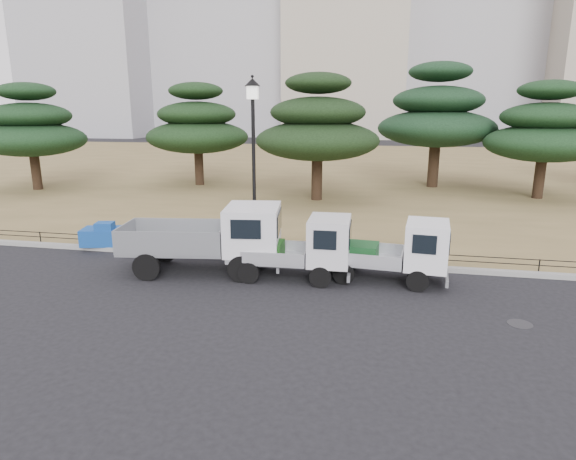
% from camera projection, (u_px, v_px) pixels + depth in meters
% --- Properties ---
extents(ground, '(220.00, 220.00, 0.00)m').
position_uv_depth(ground, '(275.00, 288.00, 14.27)').
color(ground, black).
extents(lawn, '(120.00, 56.00, 0.15)m').
position_uv_depth(lawn, '(350.00, 168.00, 43.36)').
color(lawn, olive).
rests_on(lawn, ground).
extents(curb, '(120.00, 0.25, 0.16)m').
position_uv_depth(curb, '(291.00, 260.00, 16.72)').
color(curb, gray).
rests_on(curb, ground).
extents(truck_large, '(5.27, 2.66, 2.20)m').
position_uv_depth(truck_large, '(212.00, 236.00, 15.46)').
color(truck_large, black).
rests_on(truck_large, ground).
extents(truck_kei_front, '(3.77, 1.73, 1.97)m').
position_uv_depth(truck_kei_front, '(300.00, 248.00, 14.93)').
color(truck_kei_front, black).
rests_on(truck_kei_front, ground).
extents(truck_kei_rear, '(3.80, 1.90, 1.92)m').
position_uv_depth(truck_kei_rear, '(395.00, 251.00, 14.67)').
color(truck_kei_rear, black).
rests_on(truck_kei_rear, ground).
extents(street_lamp, '(0.54, 0.54, 6.02)m').
position_uv_depth(street_lamp, '(253.00, 138.00, 16.27)').
color(street_lamp, black).
rests_on(street_lamp, lawn).
extents(pipe_fence, '(38.00, 0.04, 0.40)m').
position_uv_depth(pipe_fence, '(292.00, 249.00, 16.78)').
color(pipe_fence, black).
rests_on(pipe_fence, lawn).
extents(tarp_pile, '(1.55, 1.29, 0.91)m').
position_uv_depth(tarp_pile, '(102.00, 235.00, 18.30)').
color(tarp_pile, '#154CA7').
rests_on(tarp_pile, lawn).
extents(manhole, '(0.60, 0.60, 0.01)m').
position_uv_depth(manhole, '(520.00, 324.00, 11.88)').
color(manhole, '#2D2D30').
rests_on(manhole, ground).
extents(pine_west_far, '(6.61, 6.61, 6.68)m').
position_uv_depth(pine_west_far, '(31.00, 129.00, 30.29)').
color(pine_west_far, black).
rests_on(pine_west_far, lawn).
extents(pine_west_near, '(6.80, 6.80, 6.80)m').
position_uv_depth(pine_west_near, '(197.00, 127.00, 32.22)').
color(pine_west_near, black).
rests_on(pine_west_near, lawn).
extents(pine_center_left, '(6.89, 6.89, 7.00)m').
position_uv_depth(pine_center_left, '(318.00, 128.00, 26.65)').
color(pine_center_left, black).
rests_on(pine_center_left, lawn).
extents(pine_center_right, '(7.54, 7.54, 8.00)m').
position_uv_depth(pine_center_right, '(437.00, 116.00, 31.17)').
color(pine_center_right, black).
rests_on(pine_center_right, lawn).
extents(pine_east_near, '(6.57, 6.57, 6.64)m').
position_uv_depth(pine_east_near, '(545.00, 131.00, 27.17)').
color(pine_east_near, black).
rests_on(pine_east_near, lawn).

